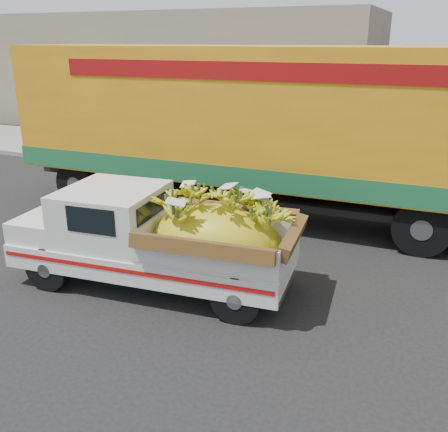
% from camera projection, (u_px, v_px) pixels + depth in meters
% --- Properties ---
extents(ground, '(100.00, 100.00, 0.00)m').
position_uv_depth(ground, '(169.00, 291.00, 8.25)').
color(ground, black).
rests_on(ground, ground).
extents(curb, '(60.00, 0.25, 0.15)m').
position_uv_depth(curb, '(289.00, 185.00, 13.92)').
color(curb, gray).
rests_on(curb, ground).
extents(sidewalk, '(60.00, 4.00, 0.14)m').
position_uv_depth(sidewalk, '(308.00, 169.00, 15.73)').
color(sidewalk, gray).
rests_on(sidewalk, ground).
extents(building_left, '(18.00, 6.00, 5.00)m').
position_uv_depth(building_left, '(176.00, 72.00, 23.07)').
color(building_left, gray).
rests_on(building_left, ground).
extents(pickup_truck, '(4.77, 2.16, 1.62)m').
position_uv_depth(pickup_truck, '(173.00, 239.00, 8.10)').
color(pickup_truck, black).
rests_on(pickup_truck, ground).
extents(semi_trailer, '(12.02, 2.85, 3.80)m').
position_uv_depth(semi_trailer, '(266.00, 125.00, 11.07)').
color(semi_trailer, black).
rests_on(semi_trailer, ground).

